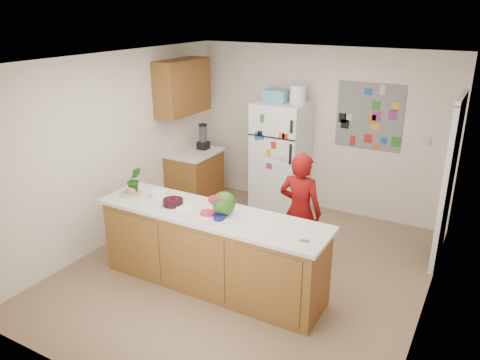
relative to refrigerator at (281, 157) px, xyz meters
The scene contains 26 objects.
floor 2.12m from the refrigerator, 76.54° to the right, with size 4.00×4.50×0.02m, color brown.
wall_back 0.71m from the refrigerator, 40.18° to the left, with size 4.00×0.02×2.50m, color beige.
wall_left 2.48m from the refrigerator, 129.69° to the right, with size 0.02×4.50×2.50m, color beige.
wall_right 3.12m from the refrigerator, 37.39° to the right, with size 0.02×4.50×2.50m, color beige.
ceiling 2.55m from the refrigerator, 76.54° to the right, with size 4.00×4.50×0.02m, color white.
doorway 2.48m from the refrigerator, 10.01° to the right, with size 0.03×0.85×2.04m, color black.
peninsula_base 2.43m from the refrigerator, 84.00° to the right, with size 2.60×0.62×0.88m, color brown.
peninsula_top 2.39m from the refrigerator, 84.00° to the right, with size 2.68×0.70×0.04m, color silver.
side_counter_base 1.41m from the refrigerator, 156.86° to the right, with size 0.60×0.80×0.86m, color brown.
side_counter_top 1.35m from the refrigerator, 156.86° to the right, with size 0.64×0.84×0.04m, color silver.
upper_cabinets 1.82m from the refrigerator, 157.05° to the right, with size 0.35×1.00×0.80m, color brown.
refrigerator is the anchor object (origin of this frame).
fridge_top_bin 0.95m from the refrigerator, behind, with size 0.35×0.28×0.18m, color #5999B2.
photo_collage 1.43m from the refrigerator, 16.61° to the left, with size 0.95×0.01×0.95m, color slate.
person 1.76m from the refrigerator, 57.77° to the right, with size 0.53×0.35×1.46m, color #6D0909.
blender_appliance 1.26m from the refrigerator, 163.97° to the right, with size 0.12×0.12×0.38m, color black.
cutting_board 2.42m from the refrigerator, 81.53° to the right, with size 0.39×0.30×0.01m, color silver.
watermelon 2.41m from the refrigerator, 80.05° to the right, with size 0.26×0.26×0.26m, color #2D5B12.
watermelon_slice 2.45m from the refrigerator, 83.99° to the right, with size 0.17×0.17×0.02m, color red.
cherry_bowl 2.43m from the refrigerator, 95.39° to the right, with size 0.23×0.23×0.07m, color black.
white_bowl 2.33m from the refrigerator, 103.38° to the right, with size 0.21×0.21×0.06m, color white.
cobalt_bowl 2.52m from the refrigerator, 80.31° to the right, with size 0.13×0.13×0.05m, color navy.
plate 2.55m from the refrigerator, 109.93° to the right, with size 0.26×0.26×0.02m, color #C7B394.
paper_towel 2.40m from the refrigerator, 91.51° to the right, with size 0.19×0.16×0.02m, color white.
keys 2.87m from the refrigerator, 60.82° to the right, with size 0.09×0.04×0.01m, color gray.
potted_plant 2.49m from the refrigerator, 110.23° to the right, with size 0.18×0.14×0.32m, color #134111.
Camera 1 is at (2.35, -4.39, 3.03)m, focal length 35.00 mm.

